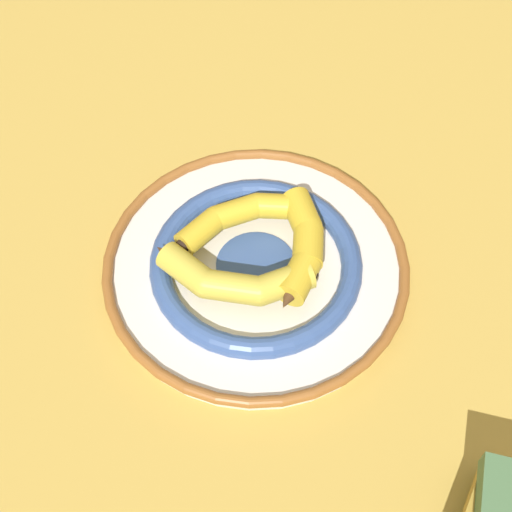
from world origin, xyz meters
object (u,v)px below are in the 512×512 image
object	(u,v)px
banana_b	(231,280)
decorative_bowl	(256,266)
banana_a	(241,215)
banana_c	(302,247)

from	to	relation	value
banana_b	decorative_bowl	bearing A→B (deg)	66.27
banana_a	banana_b	xyz separation A→B (m)	(-0.09, 0.04, 0.00)
banana_b	banana_c	distance (m)	0.10
banana_a	banana_c	size ratio (longest dim) A/B	1.11
banana_a	banana_c	world-z (taller)	banana_c
decorative_bowl	banana_a	distance (m)	0.07
decorative_bowl	banana_c	xyz separation A→B (m)	(-0.02, -0.05, 0.04)
banana_a	banana_b	bearing A→B (deg)	61.64
banana_b	banana_c	size ratio (longest dim) A/B	1.08
banana_c	decorative_bowl	bearing A→B (deg)	95.14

